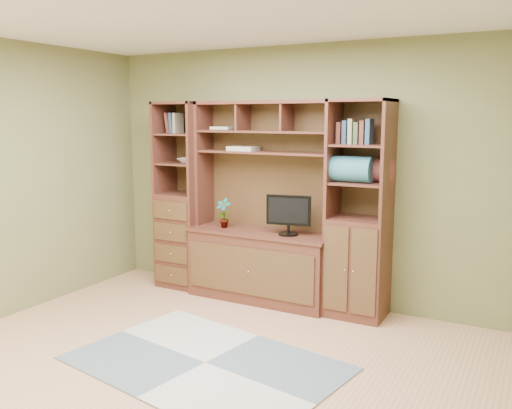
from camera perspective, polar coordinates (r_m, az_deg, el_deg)
The scene contains 11 objects.
room at distance 3.83m, azimuth -7.15°, elevation 0.30°, with size 4.60×4.10×2.64m.
center_hutch at distance 5.51m, azimuth 0.47°, elevation 0.20°, with size 1.54×0.53×2.05m, color #4D251B.
left_tower at distance 6.07m, azimuth -7.73°, elevation 0.96°, with size 0.50×0.45×2.05m, color #4D251B.
right_tower at distance 5.15m, azimuth 10.80°, elevation -0.59°, with size 0.55×0.45×2.05m, color #4D251B.
rug at distance 4.37m, azimuth -5.36°, elevation -16.30°, with size 2.01×1.34×0.01m, color gray.
monitor at distance 5.34m, azimuth 3.45°, elevation -0.34°, with size 0.45×0.20×0.55m, color black.
orchid at distance 5.71m, azimuth -3.43°, elevation -0.91°, with size 0.16×0.11×0.31m, color #AD463A.
magazines at distance 5.65m, azimuth -1.35°, elevation 5.92°, with size 0.29×0.21×0.04m, color #B2A897.
bowl at distance 5.97m, azimuth -7.11°, elevation 4.62°, with size 0.22×0.22×0.05m, color beige.
blanket_teal at distance 5.08m, azimuth 9.84°, elevation 3.69°, with size 0.42×0.24×0.24m, color #306D7F.
blanket_red at distance 5.16m, azimuth 12.09°, elevation 3.57°, with size 0.39×0.22×0.22m, color brown.
Camera 1 is at (2.20, -3.07, 1.89)m, focal length 38.00 mm.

